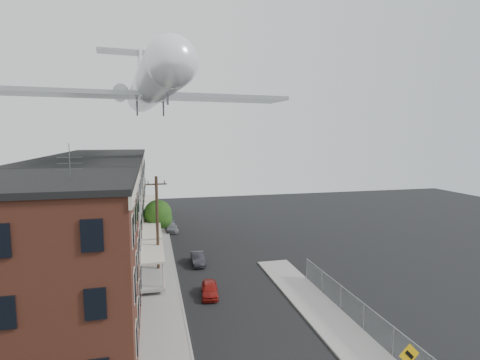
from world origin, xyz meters
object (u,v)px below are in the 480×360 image
object	(u,v)px
utility_pole	(157,225)
airplane	(150,87)
car_near	(210,289)
car_far	(171,227)
car_mid	(198,259)
street_tree	(159,215)

from	to	relation	value
utility_pole	airplane	distance (m)	14.99
car_near	car_far	size ratio (longest dim) A/B	0.85
airplane	car_mid	bearing A→B (deg)	-53.53
car_mid	airplane	bearing A→B (deg)	127.80
street_tree	car_far	distance (m)	6.58
utility_pole	car_near	world-z (taller)	utility_pole
utility_pole	car_mid	size ratio (longest dim) A/B	2.64
car_near	airplane	distance (m)	21.81
utility_pole	car_far	world-z (taller)	utility_pole
utility_pole	street_tree	xyz separation A→B (m)	(0.33, 9.92, -1.22)
car_far	airplane	distance (m)	18.96
airplane	street_tree	bearing A→B (deg)	76.02
car_mid	car_far	distance (m)	13.59
street_tree	car_near	size ratio (longest dim) A/B	1.63
car_near	airplane	xyz separation A→B (m)	(-4.05, 12.98, 17.05)
car_near	car_mid	xyz separation A→B (m)	(0.00, 7.50, 0.02)
street_tree	car_near	distance (m)	15.97
car_near	car_mid	size ratio (longest dim) A/B	0.93
street_tree	airplane	xyz separation A→B (m)	(-0.58, -2.33, 14.14)
car_far	car_mid	bearing A→B (deg)	-85.58
airplane	utility_pole	bearing A→B (deg)	-88.10
utility_pole	street_tree	size ratio (longest dim) A/B	1.73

